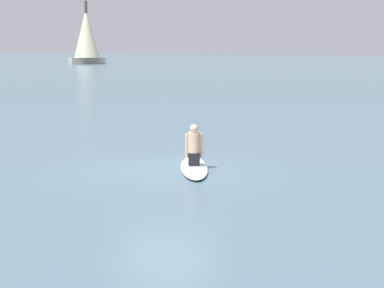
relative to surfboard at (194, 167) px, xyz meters
name	(u,v)px	position (x,y,z in m)	size (l,w,h in m)	color
ground_plane	(166,169)	(-0.63, -0.29, -0.06)	(400.00, 400.00, 0.00)	slate
surfboard	(194,167)	(0.00, 0.00, 0.00)	(3.17, 0.67, 0.11)	white
person_paddler	(194,147)	(0.00, 0.00, 0.52)	(0.43, 0.43, 1.03)	black
sailboat_far_right	(86,35)	(-63.88, 76.04, 4.97)	(5.91, 6.35, 10.80)	#B2A893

